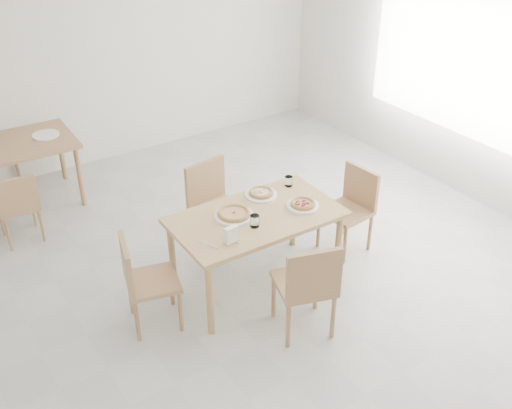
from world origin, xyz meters
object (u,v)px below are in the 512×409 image
main_table (256,223)px  chair_back_s (18,204)px  napkin_holder (231,235)px  plate_margherita (234,216)px  pizza_mushroom (261,192)px  chair_south (308,283)px  chair_north (213,201)px  pizza_margherita (234,213)px  tumbler_b (255,221)px  pizza_pepperoni (303,203)px  chair_east (352,203)px  second_table (2,153)px  tumbler_a (289,181)px  plate_mushroom (261,195)px  chair_west (142,278)px  plate_pepperoni (303,206)px  plate_empty (46,135)px

main_table → chair_back_s: chair_back_s is taller
napkin_holder → chair_back_s: 2.46m
plate_margherita → pizza_mushroom: (0.40, 0.17, 0.02)m
main_table → napkin_holder: (-0.39, -0.23, 0.15)m
main_table → chair_south: (-0.02, -0.77, -0.14)m
chair_back_s → plate_margherita: bearing=129.6°
chair_north → chair_back_s: size_ratio=1.18×
pizza_margherita → tumbler_b: 0.24m
pizza_pepperoni → napkin_holder: size_ratio=2.01×
chair_east → second_table: chair_east is taller
chair_east → plate_margherita: size_ratio=2.51×
pizza_margherita → pizza_mushroom: (0.40, 0.17, 0.00)m
chair_north → tumbler_a: bearing=-48.9°
pizza_margherita → napkin_holder: 0.39m
napkin_holder → pizza_mushroom: bearing=31.4°
napkin_holder → chair_back_s: bearing=112.1°
chair_north → plate_mushroom: chair_north is taller
chair_back_s → pizza_pepperoni: bearing=136.6°
chair_south → chair_east: 1.39m
pizza_mushroom → chair_back_s: 2.46m
chair_west → napkin_holder: napkin_holder is taller
plate_margherita → plate_pepperoni: size_ratio=1.17×
chair_south → plate_mushroom: chair_south is taller
chair_east → plate_empty: bearing=-146.6°
plate_margherita → plate_mushroom: 0.43m
plate_mushroom → plate_pepperoni: same height
pizza_pepperoni → second_table: 3.38m
chair_east → plate_pepperoni: size_ratio=2.93×
pizza_pepperoni → pizza_mushroom: bearing=118.3°
chair_west → napkin_holder: bearing=-99.2°
plate_empty → chair_north: bearing=-62.4°
plate_margherita → tumbler_b: 0.24m
plate_pepperoni → tumbler_a: size_ratio=2.99×
pizza_margherita → tumbler_a: 0.74m
chair_south → pizza_margherita: chair_south is taller
chair_west → pizza_mushroom: 1.34m
main_table → pizza_pepperoni: 0.45m
main_table → second_table: bearing=120.4°
chair_north → chair_west: size_ratio=1.08×
chair_east → second_table: (-2.63, 2.66, 0.18)m
pizza_pepperoni → tumbler_b: (-0.53, -0.03, 0.02)m
plate_mushroom → tumbler_a: (0.32, 0.01, 0.04)m
plate_pepperoni → main_table: bearing=165.6°
plate_pepperoni → pizza_pepperoni: size_ratio=0.99×
pizza_margherita → pizza_mushroom: size_ratio=1.46×
chair_back_s → main_table: bearing=131.5°
pizza_margherita → second_table: bearing=117.3°
pizza_pepperoni → chair_back_s: 2.85m
plate_pepperoni → pizza_pepperoni: pizza_pepperoni is taller
chair_south → pizza_pepperoni: 0.84m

